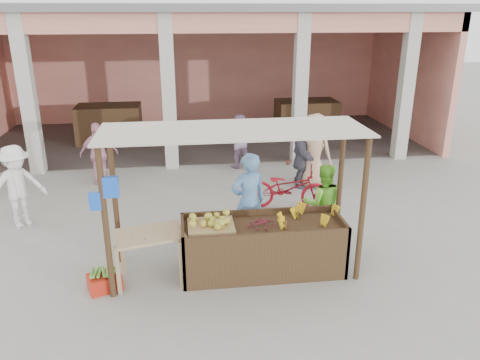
{
  "coord_description": "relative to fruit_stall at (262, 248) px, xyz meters",
  "views": [
    {
      "loc": [
        -0.74,
        -6.66,
        4.05
      ],
      "look_at": [
        0.29,
        1.2,
        1.16
      ],
      "focal_mm": 35.0,
      "sensor_mm": 36.0,
      "label": 1
    }
  ],
  "objects": [
    {
      "name": "banana_heap",
      "position": [
        0.74,
        0.05,
        0.49
      ],
      "size": [
        0.99,
        0.54,
        0.18
      ],
      "primitive_type": null,
      "color": "gold",
      "rests_on": "fruit_stall"
    },
    {
      "name": "berry_heap",
      "position": [
        -0.01,
        -0.01,
        0.48
      ],
      "size": [
        0.48,
        0.39,
        0.15
      ],
      "primitive_type": "ellipsoid",
      "color": "maroon",
      "rests_on": "fruit_stall"
    },
    {
      "name": "shopper_a",
      "position": [
        -4.43,
        2.31,
        0.49
      ],
      "size": [
        1.25,
        1.15,
        1.78
      ],
      "primitive_type": "imported",
      "rotation": [
        0.0,
        0.0,
        0.66
      ],
      "color": "white",
      "rests_on": "ground"
    },
    {
      "name": "shopper_b",
      "position": [
        -3.23,
        4.57,
        0.42
      ],
      "size": [
        1.0,
        0.6,
        1.63
      ],
      "primitive_type": "imported",
      "rotation": [
        0.0,
        0.0,
        3.23
      ],
      "color": "pink",
      "rests_on": "ground"
    },
    {
      "name": "shopper_d",
      "position": [
        1.63,
        3.81,
        0.46
      ],
      "size": [
        0.97,
        1.69,
        1.72
      ],
      "primitive_type": "imported",
      "rotation": [
        0.0,
        0.0,
        1.36
      ],
      "color": "#4E4C5B",
      "rests_on": "ground"
    },
    {
      "name": "vendor_blue",
      "position": [
        -0.12,
        0.78,
        0.56
      ],
      "size": [
        0.83,
        0.7,
        1.91
      ],
      "primitive_type": "imported",
      "rotation": [
        0.0,
        0.0,
        3.42
      ],
      "color": "#5D8FCB",
      "rests_on": "ground"
    },
    {
      "name": "market_building",
      "position": [
        -0.45,
        8.93,
        2.3
      ],
      "size": [
        14.4,
        6.4,
        4.2
      ],
      "color": "#EE947C",
      "rests_on": "ground"
    },
    {
      "name": "shopper_f",
      "position": [
        0.29,
        5.38,
        0.4
      ],
      "size": [
        0.79,
        0.47,
        1.6
      ],
      "primitive_type": "imported",
      "rotation": [
        0.0,
        0.0,
        3.12
      ],
      "color": "#9A7AA1",
      "rests_on": "ground"
    },
    {
      "name": "motorcycle",
      "position": [
        0.98,
        2.44,
        0.1
      ],
      "size": [
        1.1,
        2.0,
        0.99
      ],
      "primitive_type": "imported",
      "rotation": [
        0.0,
        0.0,
        1.32
      ],
      "color": "maroon",
      "rests_on": "ground"
    },
    {
      "name": "melon_tray",
      "position": [
        -0.83,
        0.03,
        0.49
      ],
      "size": [
        0.73,
        0.63,
        0.2
      ],
      "color": "tan",
      "rests_on": "fruit_stall"
    },
    {
      "name": "side_table",
      "position": [
        -1.79,
        -0.1,
        0.3
      ],
      "size": [
        1.17,
        0.92,
        0.84
      ],
      "rotation": [
        0.0,
        0.0,
        0.24
      ],
      "color": "tan",
      "rests_on": "ground"
    },
    {
      "name": "red_crate",
      "position": [
        -2.5,
        -0.25,
        -0.27
      ],
      "size": [
        0.58,
        0.5,
        0.25
      ],
      "primitive_type": "cube",
      "rotation": [
        0.0,
        0.0,
        0.37
      ],
      "color": "#B42413",
      "rests_on": "ground"
    },
    {
      "name": "ground",
      "position": [
        -0.5,
        0.0,
        -0.4
      ],
      "size": [
        60.0,
        60.0,
        0.0
      ],
      "primitive_type": "plane",
      "color": "gray",
      "rests_on": "ground"
    },
    {
      "name": "plantain_bundle",
      "position": [
        -2.5,
        -0.25,
        -0.11
      ],
      "size": [
        0.38,
        0.26,
        0.08
      ],
      "primitive_type": null,
      "color": "#579736",
      "rests_on": "red_crate"
    },
    {
      "name": "shopper_c",
      "position": [
        1.89,
        3.71,
        0.59
      ],
      "size": [
        1.13,
        1.09,
        1.99
      ],
      "primitive_type": "imported",
      "rotation": [
        0.0,
        0.0,
        2.44
      ],
      "color": "tan",
      "rests_on": "ground"
    },
    {
      "name": "papaya_pile",
      "position": [
        -1.79,
        -0.1,
        0.54
      ],
      "size": [
        0.72,
        0.41,
        0.21
      ],
      "primitive_type": null,
      "color": "#4F9530",
      "rests_on": "side_table"
    },
    {
      "name": "fruit_stall",
      "position": [
        0.0,
        0.0,
        0.0
      ],
      "size": [
        2.6,
        0.95,
        0.8
      ],
      "primitive_type": "cube",
      "color": "#47301C",
      "rests_on": "ground"
    },
    {
      "name": "stall_awning",
      "position": [
        -0.51,
        0.06,
        1.58
      ],
      "size": [
        4.09,
        1.35,
        2.39
      ],
      "color": "#47301C",
      "rests_on": "ground"
    },
    {
      "name": "vendor_green",
      "position": [
        1.25,
        0.85,
        0.4
      ],
      "size": [
        0.84,
        0.57,
        1.6
      ],
      "primitive_type": "imported",
      "rotation": [
        0.0,
        0.0,
        2.96
      ],
      "color": "#78D536",
      "rests_on": "ground"
    },
    {
      "name": "produce_sacks",
      "position": [
        1.92,
        5.38,
        -0.13
      ],
      "size": [
        0.88,
        0.66,
        0.53
      ],
      "color": "maroon",
      "rests_on": "ground"
    }
  ]
}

